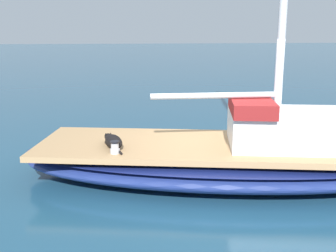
{
  "coord_description": "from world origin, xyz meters",
  "views": [
    {
      "loc": [
        7.06,
        -1.73,
        2.71
      ],
      "look_at": [
        0.0,
        -1.0,
        1.01
      ],
      "focal_mm": 44.83,
      "sensor_mm": 36.0,
      "label": 1
    }
  ],
  "objects": [
    {
      "name": "cabin_house",
      "position": [
        0.21,
        1.1,
        1.01
      ],
      "size": [
        1.77,
        2.44,
        0.84
      ],
      "color": "silver",
      "rests_on": "sailboat_main"
    },
    {
      "name": "ground_plane",
      "position": [
        0.0,
        0.0,
        0.0
      ],
      "size": [
        120.0,
        120.0,
        0.0
      ],
      "primitive_type": "plane",
      "color": "navy"
    },
    {
      "name": "deck_winch",
      "position": [
        0.39,
        -1.92,
        0.76
      ],
      "size": [
        0.16,
        0.16,
        0.21
      ],
      "color": "#B7B7BC",
      "rests_on": "sailboat_main"
    },
    {
      "name": "dog_black",
      "position": [
        0.02,
        -1.96,
        0.77
      ],
      "size": [
        0.94,
        0.42,
        0.22
      ],
      "color": "black",
      "rests_on": "sailboat_main"
    },
    {
      "name": "sailboat_main",
      "position": [
        0.0,
        0.0,
        0.34
      ],
      "size": [
        3.75,
        7.57,
        0.66
      ],
      "color": "navy",
      "rests_on": "ground"
    }
  ]
}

